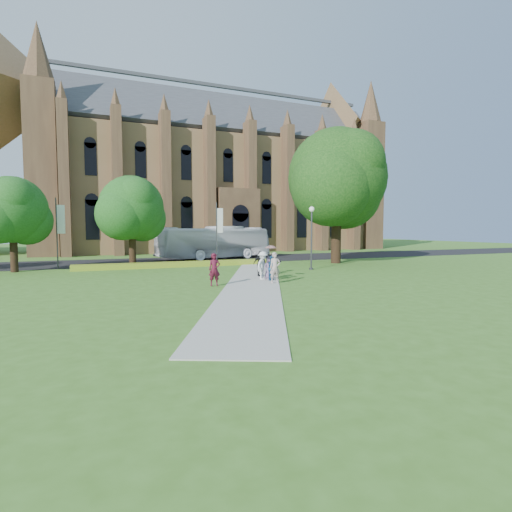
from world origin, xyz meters
name	(u,v)px	position (x,y,z in m)	size (l,w,h in m)	color
ground	(260,285)	(0.00, 0.00, 0.00)	(160.00, 160.00, 0.00)	#3B671E
road	(186,260)	(0.00, 20.00, 0.01)	(160.00, 10.00, 0.02)	black
footpath	(254,282)	(0.00, 1.00, 0.02)	(3.20, 30.00, 0.04)	#B2B2A8
flower_hedge	(181,264)	(-2.00, 13.20, 0.23)	(18.00, 1.40, 0.45)	gold
cathedral	(218,169)	(10.00, 39.73, 12.98)	(52.60, 18.25, 28.00)	brown
streetlamp	(312,230)	(7.50, 6.50, 3.30)	(0.44, 0.44, 5.24)	#38383D
large_tree	(337,178)	(13.00, 11.00, 8.37)	(9.60, 9.60, 13.20)	#332114
street_tree_0	(12,210)	(-15.00, 14.00, 4.87)	(5.20, 5.20, 7.50)	#332114
street_tree_1	(132,208)	(-6.00, 14.50, 5.22)	(5.60, 5.60, 8.05)	#332114
banner_pole_0	(218,229)	(2.11, 15.20, 3.39)	(0.70, 0.10, 6.00)	#38383D
banner_pole_1	(58,229)	(-11.89, 15.20, 3.39)	(0.70, 0.10, 6.00)	#38383D
tour_coach	(215,243)	(3.40, 20.48, 1.85)	(3.07, 13.12, 3.65)	silver
pedestrian_0	(214,269)	(-2.75, 0.47, 1.01)	(0.70, 0.46, 1.93)	#4C1122
pedestrian_1	(273,268)	(1.48, 1.34, 0.85)	(0.79, 0.61, 1.62)	navy
pedestrian_2	(263,265)	(1.05, 1.92, 0.98)	(1.21, 0.70, 1.88)	silver
pedestrian_3	(260,264)	(1.64, 3.77, 0.94)	(1.05, 0.44, 1.79)	black
pedestrian_4	(269,268)	(1.52, 1.99, 0.80)	(0.74, 0.48, 1.52)	slate
pedestrian_5	(274,263)	(3.42, 5.23, 0.81)	(1.42, 0.45, 1.53)	#28252D
pedestrian_6	(275,268)	(1.07, 0.10, 1.00)	(0.70, 0.46, 1.93)	#A7928B
parasol	(271,252)	(1.70, 2.09, 1.88)	(0.73, 0.73, 0.64)	#CA8F9D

